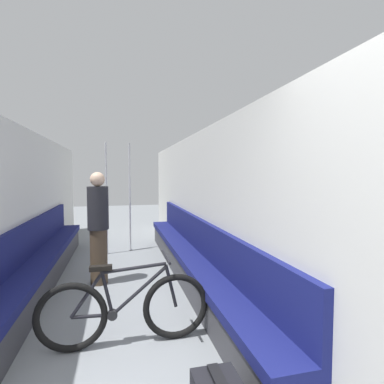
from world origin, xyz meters
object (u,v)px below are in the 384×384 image
at_px(bench_seat_row_right, 190,260).
at_px(bicycle, 125,310).
at_px(bench_seat_row_left, 35,271).
at_px(grab_pole_near, 130,199).
at_px(grab_pole_far, 106,200).
at_px(passenger_standing, 98,226).

distance_m(bench_seat_row_right, bicycle, 1.83).
distance_m(bench_seat_row_left, grab_pole_near, 2.57).
height_order(bicycle, grab_pole_far, grab_pole_far).
height_order(bench_seat_row_right, bicycle, bench_seat_row_right).
xyz_separation_m(bench_seat_row_left, grab_pole_near, (1.33, 2.05, 0.78)).
height_order(bicycle, grab_pole_near, grab_pole_near).
bearing_deg(passenger_standing, bench_seat_row_left, 126.36).
xyz_separation_m(bench_seat_row_right, bicycle, (-1.00, -1.53, 0.02)).
bearing_deg(bench_seat_row_left, bench_seat_row_right, 0.00).
bearing_deg(bench_seat_row_right, bench_seat_row_left, 180.00).
relative_size(bench_seat_row_left, bicycle, 3.59).
distance_m(bench_seat_row_left, bench_seat_row_right, 2.14).
height_order(grab_pole_near, grab_pole_far, same).
bearing_deg(grab_pole_far, bench_seat_row_left, -114.81).
bearing_deg(bench_seat_row_right, bicycle, -123.14).
relative_size(bench_seat_row_right, grab_pole_near, 2.55).
relative_size(grab_pole_far, passenger_standing, 1.37).
xyz_separation_m(grab_pole_far, passenger_standing, (-0.06, -1.68, -0.25)).
xyz_separation_m(bicycle, passenger_standing, (-0.34, 1.72, 0.51)).
xyz_separation_m(bench_seat_row_left, passenger_standing, (0.81, 0.19, 0.53)).
height_order(bench_seat_row_left, bench_seat_row_right, same).
bearing_deg(bicycle, bench_seat_row_left, 140.04).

